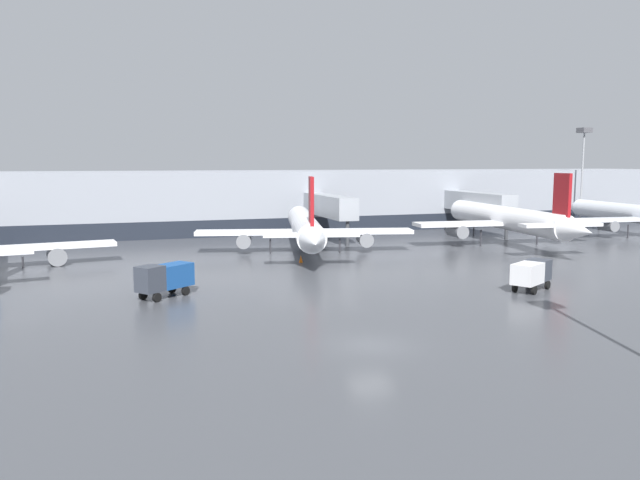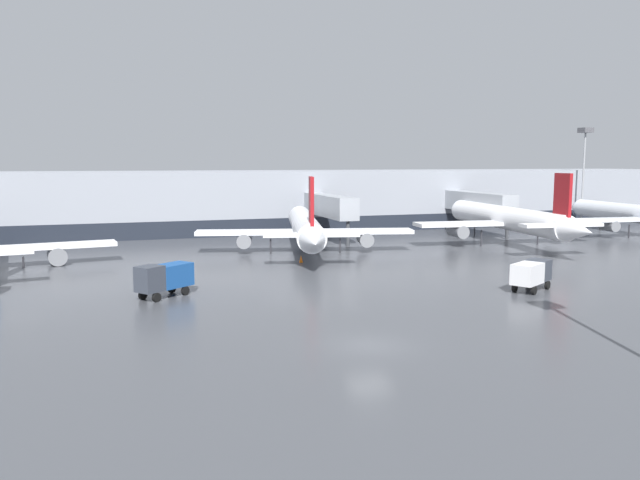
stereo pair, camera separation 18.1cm
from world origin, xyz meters
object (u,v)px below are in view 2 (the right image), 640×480
object	(u,v)px
parked_jet_2	(305,227)
service_truck_1	(532,273)
apron_light_mast_0	(585,147)
traffic_cone_0	(301,259)
parked_jet_0	(508,219)
service_truck_0	(164,277)

from	to	relation	value
parked_jet_2	service_truck_1	world-z (taller)	parked_jet_2
apron_light_mast_0	traffic_cone_0	bearing A→B (deg)	-157.75
parked_jet_0	service_truck_0	xyz separation A→B (m)	(-43.35, -17.92, -1.70)
parked_jet_0	parked_jet_2	world-z (taller)	parked_jet_0
parked_jet_0	apron_light_mast_0	size ratio (longest dim) A/B	2.14
parked_jet_0	service_truck_1	world-z (taller)	parked_jet_0
service_truck_1	service_truck_0	bearing A→B (deg)	135.67
apron_light_mast_0	service_truck_1	bearing A→B (deg)	-134.27
traffic_cone_0	parked_jet_2	bearing A→B (deg)	69.73
parked_jet_0	service_truck_0	size ratio (longest dim) A/B	7.19
service_truck_0	apron_light_mast_0	world-z (taller)	apron_light_mast_0
parked_jet_2	service_truck_1	size ratio (longest dim) A/B	6.70
traffic_cone_0	apron_light_mast_0	xyz separation A→B (m)	(54.57, 22.33, 12.34)
service_truck_0	traffic_cone_0	distance (m)	19.51
service_truck_0	parked_jet_2	bearing A→B (deg)	-169.43
parked_jet_2	parked_jet_0	bearing A→B (deg)	-79.99
parked_jet_0	traffic_cone_0	bearing A→B (deg)	106.11
parked_jet_2	service_truck_1	bearing A→B (deg)	-143.29
parked_jet_2	traffic_cone_0	distance (m)	7.56
parked_jet_0	apron_light_mast_0	xyz separation A→B (m)	(25.94, 17.16, 9.45)
traffic_cone_0	service_truck_1	bearing A→B (deg)	-54.73
parked_jet_0	apron_light_mast_0	world-z (taller)	apron_light_mast_0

